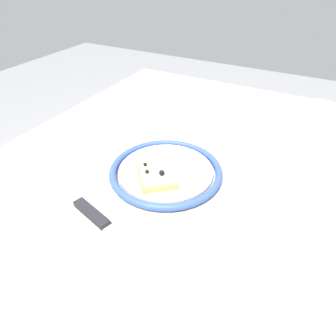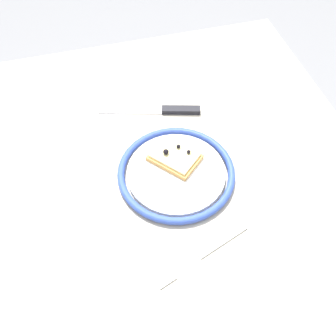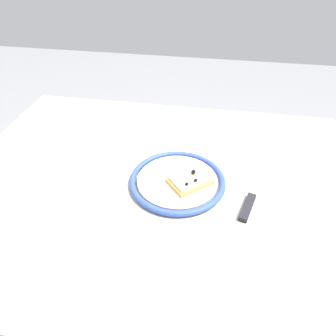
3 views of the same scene
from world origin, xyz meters
name	(u,v)px [view 1 (image 1 of 3)]	position (x,y,z in m)	size (l,w,h in m)	color
ground_plane	(174,318)	(0.00, 0.00, 0.00)	(6.00, 6.00, 0.00)	gray
dining_table	(177,189)	(0.00, 0.00, 0.63)	(1.06, 0.83, 0.71)	#BCB29E
plate	(166,171)	(0.06, 0.00, 0.72)	(0.24, 0.24, 0.02)	white
pizza_slice_near	(156,174)	(0.09, -0.01, 0.74)	(0.12, 0.12, 0.03)	tan
knife	(102,223)	(0.24, -0.03, 0.72)	(0.08, 0.24, 0.01)	silver
fork	(200,136)	(-0.13, 0.00, 0.72)	(0.08, 0.20, 0.00)	silver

